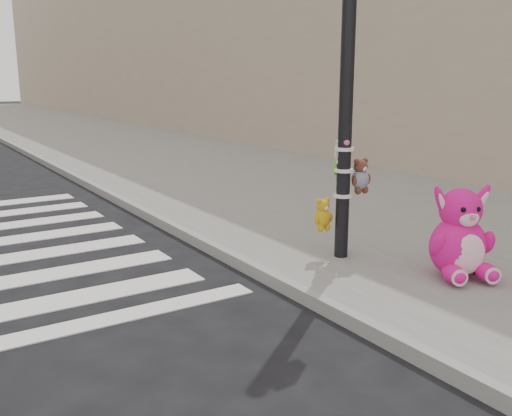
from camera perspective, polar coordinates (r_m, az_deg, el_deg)
ground at (r=4.30m, az=-2.74°, el=-18.49°), size 120.00×120.00×0.00m
sidewalk_near at (r=15.01m, az=-5.25°, el=4.46°), size 7.00×80.00×0.14m
curb_edge at (r=13.79m, az=-18.09°, el=3.14°), size 0.12×80.00×0.15m
bld_near at (r=26.41m, az=-4.87°, el=18.77°), size 5.00×60.00×10.00m
signal_pole at (r=6.71m, az=8.94°, el=8.64°), size 0.70×0.49×4.00m
pink_bunny at (r=6.48m, az=19.71°, el=-2.94°), size 0.86×0.92×1.03m
red_teddy at (r=6.70m, az=21.10°, el=-5.41°), size 0.14×0.10×0.20m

